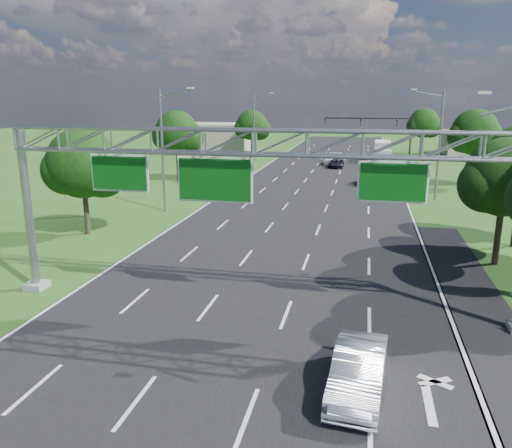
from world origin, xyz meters
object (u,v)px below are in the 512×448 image
(sign_gantry, at_px, (256,157))
(silver_sedan, at_px, (358,371))
(traffic_signal, at_px, (385,129))
(box_truck, at_px, (382,152))

(sign_gantry, bearing_deg, silver_sedan, -51.77)
(traffic_signal, bearing_deg, silver_sedan, -92.42)
(silver_sedan, bearing_deg, box_truck, 92.80)
(silver_sedan, bearing_deg, traffic_signal, 92.60)
(sign_gantry, distance_m, traffic_signal, 53.51)
(box_truck, bearing_deg, traffic_signal, -87.43)
(sign_gantry, relative_size, silver_sedan, 5.13)
(sign_gantry, bearing_deg, box_truck, 82.91)
(box_truck, bearing_deg, silver_sedan, -90.36)
(sign_gantry, relative_size, box_truck, 2.91)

